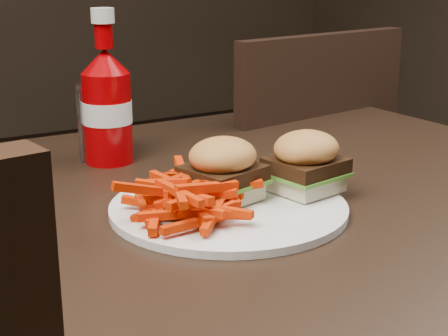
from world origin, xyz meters
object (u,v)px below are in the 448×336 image
plate (229,208)px  ketchup_bottle (108,121)px  tumbler (102,122)px  dining_table (174,218)px  chair_far (251,238)px

plate → ketchup_bottle: 0.27m
ketchup_bottle → tumbler: size_ratio=1.27×
ketchup_bottle → tumbler: 0.02m
dining_table → chair_far: bearing=48.1°
chair_far → tumbler: bearing=23.6°
chair_far → ketchup_bottle: bearing=25.6°
chair_far → plate: size_ratio=1.60×
dining_table → tumbler: 0.24m
chair_far → plate: bearing=45.9°
dining_table → plate: bearing=-56.9°
dining_table → plate: (0.04, -0.06, 0.03)m
plate → ketchup_bottle: bearing=98.2°
dining_table → ketchup_bottle: bearing=89.4°
dining_table → ketchup_bottle: size_ratio=8.78×
ketchup_bottle → tumbler: (-0.00, 0.02, -0.01)m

